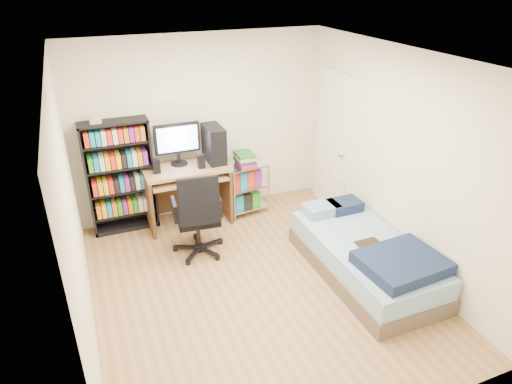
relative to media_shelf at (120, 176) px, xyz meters
name	(u,v)px	position (x,y,z in m)	size (l,w,h in m)	color
room	(256,185)	(1.17, -1.84, 0.47)	(3.58, 4.08, 2.58)	#A17850
media_shelf	(120,176)	(0.00, 0.00, 0.00)	(0.85, 0.28, 1.58)	black
computer_desk	(193,169)	(0.95, -0.11, -0.02)	(1.12, 0.65, 1.41)	#A98357
office_chair	(199,229)	(0.76, -1.00, -0.43)	(0.73, 0.73, 1.11)	black
wire_cart	(245,174)	(1.67, -0.20, -0.18)	(0.62, 0.48, 0.93)	silver
bed	(366,257)	(2.41, -2.15, -0.53)	(0.98, 1.96, 0.56)	brown
door	(333,143)	(2.89, -0.49, 0.22)	(0.12, 0.80, 2.00)	white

